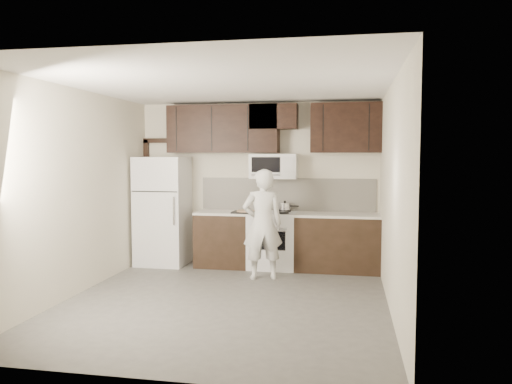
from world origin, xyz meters
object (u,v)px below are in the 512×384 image
(microwave, at_px, (274,166))
(stove, at_px, (272,240))
(refrigerator, at_px, (163,211))
(person, at_px, (263,224))

(microwave, bearing_deg, stove, -89.90)
(stove, xyz_separation_m, microwave, (-0.00, 0.12, 1.19))
(refrigerator, distance_m, person, 1.94)
(refrigerator, bearing_deg, person, -20.70)
(stove, xyz_separation_m, person, (-0.04, -0.73, 0.35))
(stove, distance_m, person, 0.82)
(stove, distance_m, microwave, 1.20)
(microwave, height_order, person, microwave)
(stove, relative_size, refrigerator, 0.52)
(refrigerator, height_order, person, refrigerator)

